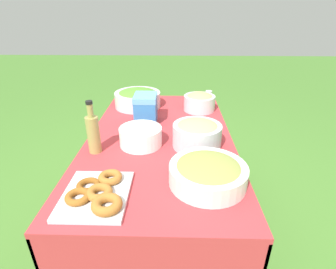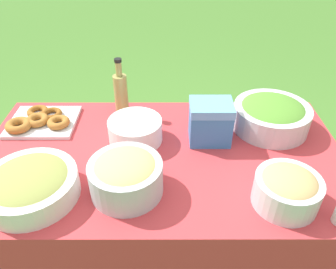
# 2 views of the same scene
# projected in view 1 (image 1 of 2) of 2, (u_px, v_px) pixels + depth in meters

# --- Properties ---
(ground_plane) EXTENTS (14.00, 14.00, 0.00)m
(ground_plane) POSITION_uv_depth(u_px,v_px,m) (161.00, 229.00, 1.81)
(ground_plane) COLOR #477A2D
(picnic_table) EXTENTS (1.45, 0.80, 0.73)m
(picnic_table) POSITION_uv_depth(u_px,v_px,m) (160.00, 150.00, 1.53)
(picnic_table) COLOR #B73338
(picnic_table) RESTS_ON ground_plane
(salad_bowl) EXTENTS (0.33, 0.33, 0.13)m
(salad_bowl) POSITION_uv_depth(u_px,v_px,m) (138.00, 98.00, 1.88)
(salad_bowl) COLOR silver
(salad_bowl) RESTS_ON picnic_table
(pasta_bowl) EXTENTS (0.25, 0.25, 0.14)m
(pasta_bowl) POSITION_uv_depth(u_px,v_px,m) (197.00, 133.00, 1.34)
(pasta_bowl) COLOR #B2B7BC
(pasta_bowl) RESTS_ON picnic_table
(donut_platter) EXTENTS (0.30, 0.26, 0.05)m
(donut_platter) POSITION_uv_depth(u_px,v_px,m) (98.00, 193.00, 0.99)
(donut_platter) COLOR silver
(donut_platter) RESTS_ON picnic_table
(plate_stack) EXTENTS (0.22, 0.22, 0.10)m
(plate_stack) POSITION_uv_depth(u_px,v_px,m) (141.00, 136.00, 1.37)
(plate_stack) COLOR white
(plate_stack) RESTS_ON picnic_table
(olive_oil_bottle) EXTENTS (0.06, 0.06, 0.27)m
(olive_oil_bottle) POSITION_uv_depth(u_px,v_px,m) (93.00, 133.00, 1.27)
(olive_oil_bottle) COLOR #998E4C
(olive_oil_bottle) RESTS_ON picnic_table
(bread_bowl) EXTENTS (0.22, 0.22, 0.12)m
(bread_bowl) POSITION_uv_depth(u_px,v_px,m) (199.00, 101.00, 1.82)
(bread_bowl) COLOR silver
(bread_bowl) RESTS_ON picnic_table
(olive_bowl) EXTENTS (0.32, 0.32, 0.10)m
(olive_bowl) POSITION_uv_depth(u_px,v_px,m) (208.00, 172.00, 1.06)
(olive_bowl) COLOR silver
(olive_bowl) RESTS_ON picnic_table
(cooler_box) EXTENTS (0.17, 0.14, 0.18)m
(cooler_box) POSITION_uv_depth(u_px,v_px,m) (146.00, 108.00, 1.62)
(cooler_box) COLOR #3372B7
(cooler_box) RESTS_ON picnic_table
(salt_shaker) EXTENTS (0.05, 0.05, 0.09)m
(salt_shaker) POSITION_uv_depth(u_px,v_px,m) (208.00, 97.00, 1.96)
(salt_shaker) COLOR white
(salt_shaker) RESTS_ON picnic_table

